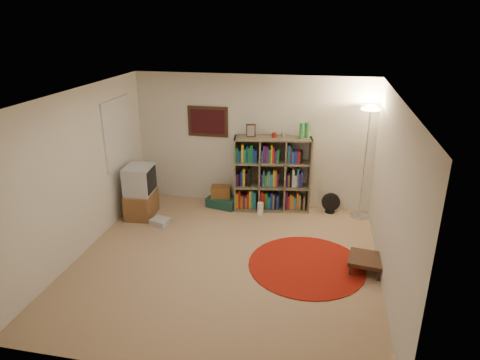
% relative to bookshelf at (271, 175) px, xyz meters
% --- Properties ---
extents(room, '(4.54, 4.54, 2.54)m').
position_rel_bookshelf_xyz_m(room, '(-0.46, -1.97, 0.58)').
color(room, '#A3815F').
rests_on(room, ground).
extents(bookshelf, '(1.46, 0.61, 1.69)m').
position_rel_bookshelf_xyz_m(bookshelf, '(0.00, 0.00, 0.00)').
color(bookshelf, brown).
rests_on(bookshelf, ground).
extents(floor_lamp, '(0.41, 0.41, 2.08)m').
position_rel_bookshelf_xyz_m(floor_lamp, '(1.66, -0.03, 1.04)').
color(floor_lamp, silver).
rests_on(floor_lamp, ground).
extents(floor_fan, '(0.35, 0.21, 0.39)m').
position_rel_bookshelf_xyz_m(floor_fan, '(1.14, 0.03, -0.49)').
color(floor_fan, black).
rests_on(floor_fan, ground).
extents(tv_stand, '(0.51, 0.69, 0.96)m').
position_rel_bookshelf_xyz_m(tv_stand, '(-2.29, -0.78, -0.22)').
color(tv_stand, brown).
rests_on(tv_stand, ground).
extents(dvd_box, '(0.37, 0.33, 0.10)m').
position_rel_bookshelf_xyz_m(dvd_box, '(-1.83, -1.06, -0.63)').
color(dvd_box, '#B8B8BD').
rests_on(dvd_box, ground).
extents(suitcase, '(0.64, 0.49, 0.18)m').
position_rel_bookshelf_xyz_m(suitcase, '(-0.92, -0.09, -0.59)').
color(suitcase, '#163C32').
rests_on(suitcase, ground).
extents(wicker_basket, '(0.40, 0.31, 0.21)m').
position_rel_bookshelf_xyz_m(wicker_basket, '(-0.95, -0.06, -0.39)').
color(wicker_basket, brown).
rests_on(wicker_basket, suitcase).
extents(paper_towel, '(0.12, 0.12, 0.23)m').
position_rel_bookshelf_xyz_m(paper_towel, '(-0.14, -0.30, -0.57)').
color(paper_towel, white).
rests_on(paper_towel, ground).
extents(red_rug, '(1.73, 1.73, 0.02)m').
position_rel_bookshelf_xyz_m(red_rug, '(0.81, -1.91, -0.68)').
color(red_rug, maroon).
rests_on(red_rug, ground).
extents(side_table, '(0.54, 0.54, 0.22)m').
position_rel_bookshelf_xyz_m(side_table, '(1.65, -1.87, -0.50)').
color(side_table, black).
rests_on(side_table, ground).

